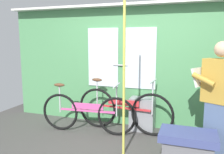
# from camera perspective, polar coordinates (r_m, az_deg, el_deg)

# --- Properties ---
(ground_plane) EXTENTS (5.95, 4.00, 0.04)m
(ground_plane) POSITION_cam_1_polar(r_m,az_deg,el_deg) (3.56, -0.40, -17.99)
(ground_plane) COLOR #474442
(train_door_wall) EXTENTS (4.95, 0.28, 2.23)m
(train_door_wall) POSITION_cam_1_polar(r_m,az_deg,el_deg) (4.34, 4.75, 3.23)
(train_door_wall) COLOR #4C8C56
(train_door_wall) RESTS_ON ground_plane
(bicycle_near_door) EXTENTS (1.75, 0.44, 0.94)m
(bicycle_near_door) POSITION_cam_1_polar(r_m,az_deg,el_deg) (4.14, 2.68, -7.99)
(bicycle_near_door) COLOR black
(bicycle_near_door) RESTS_ON ground_plane
(bicycle_leaning_behind) EXTENTS (1.69, 0.44, 0.87)m
(bicycle_leaning_behind) POSITION_cam_1_polar(r_m,az_deg,el_deg) (4.11, -6.11, -8.62)
(bicycle_leaning_behind) COLOR black
(bicycle_leaning_behind) RESTS_ON ground_plane
(passenger_reading_newspaper) EXTENTS (0.61, 0.55, 1.58)m
(passenger_reading_newspaper) POSITION_cam_1_polar(r_m,az_deg,el_deg) (3.40, 24.48, -4.74)
(passenger_reading_newspaper) COLOR slate
(passenger_reading_newspaper) RESTS_ON ground_plane
(trash_bin_by_wall) EXTENTS (0.43, 0.28, 0.59)m
(trash_bin_by_wall) POSITION_cam_1_polar(r_m,az_deg,el_deg) (4.25, 7.37, -8.93)
(trash_bin_by_wall) COLOR gray
(trash_bin_by_wall) RESTS_ON ground_plane
(handrail_pole) EXTENTS (0.04, 0.04, 2.19)m
(handrail_pole) POSITION_cam_1_polar(r_m,az_deg,el_deg) (3.14, 2.93, -0.16)
(handrail_pole) COLOR #C6C14C
(handrail_pole) RESTS_ON ground_plane
(bench_seat_corner) EXTENTS (0.70, 0.44, 0.45)m
(bench_seat_corner) POSITION_cam_1_polar(r_m,az_deg,el_deg) (3.24, 17.88, -16.11)
(bench_seat_corner) COLOR #3D477F
(bench_seat_corner) RESTS_ON ground_plane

